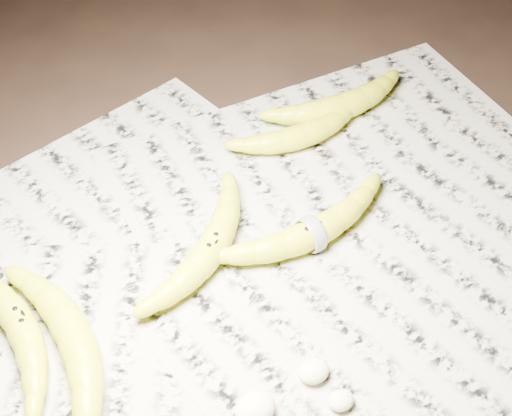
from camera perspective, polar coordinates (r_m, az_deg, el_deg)
name	(u,v)px	position (r m, az deg, el deg)	size (l,w,h in m)	color
ground	(284,258)	(0.83, 2.24, -4.02)	(3.00, 3.00, 0.00)	black
newspaper_patch	(275,274)	(0.81, 1.56, -5.29)	(0.90, 0.70, 0.01)	#AEA895
banana_left_a	(19,322)	(0.79, -18.44, -8.67)	(0.19, 0.05, 0.03)	yellow
banana_left_b	(74,336)	(0.76, -14.35, -9.88)	(0.20, 0.06, 0.04)	yellow
banana_center	(211,246)	(0.81, -3.61, -3.09)	(0.20, 0.06, 0.04)	yellow
banana_taped	(312,232)	(0.83, 4.46, -1.93)	(0.21, 0.06, 0.04)	yellow
banana_upper_a	(304,133)	(0.95, 3.84, 5.99)	(0.17, 0.05, 0.03)	yellow
banana_upper_b	(342,104)	(1.00, 6.89, 8.23)	(0.18, 0.06, 0.04)	yellow
measuring_tape	(312,232)	(0.83, 4.46, -1.93)	(0.05, 0.05, 0.00)	white
flesh_chunk_a	(255,406)	(0.71, -0.08, -15.58)	(0.04, 0.03, 0.02)	#FFF7C5
flesh_chunk_b	(314,369)	(0.73, 4.65, -12.72)	(0.03, 0.03, 0.02)	#FFF7C5
flesh_chunk_c	(341,398)	(0.72, 6.83, -14.89)	(0.03, 0.02, 0.02)	#FFF7C5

